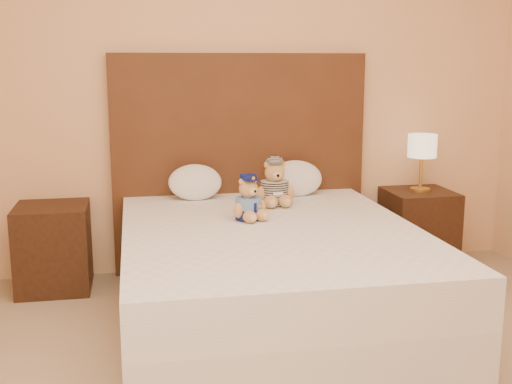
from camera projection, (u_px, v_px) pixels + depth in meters
bed at (271, 275)px, 3.57m from camera, size 1.60×2.00×0.55m
headboard at (240, 164)px, 4.44m from camera, size 1.75×0.08×1.50m
nightstand_left at (54, 248)px, 4.10m from camera, size 0.45×0.45×0.55m
nightstand_right at (418, 229)px, 4.57m from camera, size 0.45×0.45×0.55m
lamp at (422, 149)px, 4.45m from camera, size 0.20×0.20×0.40m
teddy_police at (248, 197)px, 3.67m from camera, size 0.29×0.29×0.26m
teddy_prisoner at (275, 183)px, 4.04m from camera, size 0.27×0.26×0.29m
pillow_left at (195, 181)px, 4.22m from camera, size 0.35×0.23×0.25m
pillow_right at (296, 177)px, 4.35m from camera, size 0.36×0.23×0.26m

